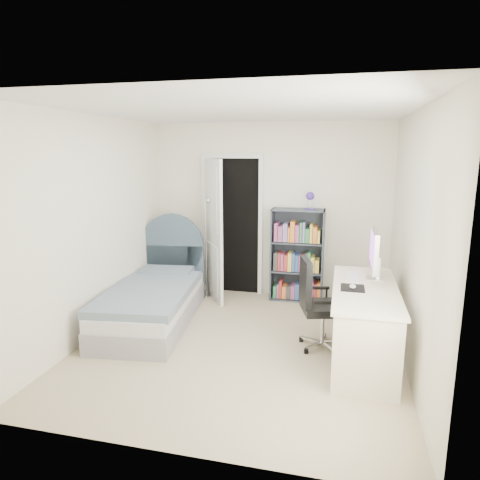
% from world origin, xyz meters
% --- Properties ---
extents(room_shell, '(3.50, 3.70, 2.60)m').
position_xyz_m(room_shell, '(0.00, 0.00, 1.25)').
color(room_shell, tan).
rests_on(room_shell, ground).
extents(door, '(0.92, 0.72, 2.06)m').
position_xyz_m(door, '(-0.67, 1.55, 1.03)').
color(door, black).
rests_on(door, ground).
extents(bed, '(1.17, 2.10, 1.23)m').
position_xyz_m(bed, '(-1.22, 0.43, 0.28)').
color(bed, gray).
rests_on(bed, ground).
extents(nightstand, '(0.43, 0.43, 0.63)m').
position_xyz_m(nightstand, '(-1.33, 1.59, 0.41)').
color(nightstand, tan).
rests_on(nightstand, ground).
extents(floor_lamp, '(0.21, 0.21, 1.46)m').
position_xyz_m(floor_lamp, '(-0.85, 1.47, 0.60)').
color(floor_lamp, silver).
rests_on(floor_lamp, ground).
extents(bookcase, '(0.74, 0.32, 1.56)m').
position_xyz_m(bookcase, '(0.44, 1.64, 0.61)').
color(bookcase, '#3D4653').
rests_on(bookcase, ground).
extents(desk, '(0.63, 1.58, 1.30)m').
position_xyz_m(desk, '(1.29, -0.01, 0.42)').
color(desk, '#F3EACC').
rests_on(desk, ground).
extents(office_chair, '(0.55, 0.56, 0.99)m').
position_xyz_m(office_chair, '(0.80, 0.14, 0.54)').
color(office_chair, silver).
rests_on(office_chair, ground).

